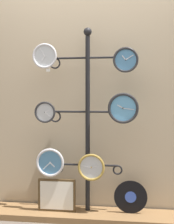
% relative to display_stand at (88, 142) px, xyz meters
% --- Properties ---
extents(shop_wall, '(4.40, 0.04, 2.80)m').
position_rel_display_stand_xyz_m(shop_wall, '(0.00, 0.16, 0.66)').
color(shop_wall, tan).
rests_on(shop_wall, ground_plane).
extents(low_shelf, '(2.20, 0.36, 0.06)m').
position_rel_display_stand_xyz_m(low_shelf, '(0.00, -0.06, -0.71)').
color(low_shelf, brown).
rests_on(low_shelf, ground_plane).
extents(display_stand, '(0.77, 0.35, 1.88)m').
position_rel_display_stand_xyz_m(display_stand, '(0.00, 0.00, 0.00)').
color(display_stand, black).
rests_on(display_stand, ground_plane).
extents(clock_top_left, '(0.25, 0.04, 0.25)m').
position_rel_display_stand_xyz_m(clock_top_left, '(-0.41, -0.09, 0.85)').
color(clock_top_left, silver).
extents(clock_top_right, '(0.24, 0.04, 0.24)m').
position_rel_display_stand_xyz_m(clock_top_right, '(0.37, -0.09, 0.80)').
color(clock_top_right, '#4C84B2').
extents(clock_middle_left, '(0.21, 0.04, 0.21)m').
position_rel_display_stand_xyz_m(clock_middle_left, '(-0.41, -0.11, 0.30)').
color(clock_middle_left, silver).
extents(clock_middle_right, '(0.29, 0.04, 0.29)m').
position_rel_display_stand_xyz_m(clock_middle_right, '(0.35, -0.11, 0.35)').
color(clock_middle_right, '#60A8DB').
extents(clock_bottom_left, '(0.28, 0.04, 0.28)m').
position_rel_display_stand_xyz_m(clock_bottom_left, '(-0.36, -0.10, -0.19)').
color(clock_bottom_left, '#4C84B2').
extents(clock_bottom_center, '(0.26, 0.04, 0.26)m').
position_rel_display_stand_xyz_m(clock_bottom_center, '(0.05, -0.11, -0.22)').
color(clock_bottom_center, silver).
extents(vinyl_record, '(0.32, 0.01, 0.32)m').
position_rel_display_stand_xyz_m(vinyl_record, '(0.43, -0.04, -0.52)').
color(vinyl_record, black).
rests_on(vinyl_record, low_shelf).
extents(picture_frame, '(0.38, 0.02, 0.32)m').
position_rel_display_stand_xyz_m(picture_frame, '(-0.30, -0.08, -0.52)').
color(picture_frame, '#4C381E').
rests_on(picture_frame, low_shelf).
extents(price_tag_upper, '(0.04, 0.00, 0.03)m').
position_rel_display_stand_xyz_m(price_tag_upper, '(-0.38, -0.09, 0.72)').
color(price_tag_upper, white).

